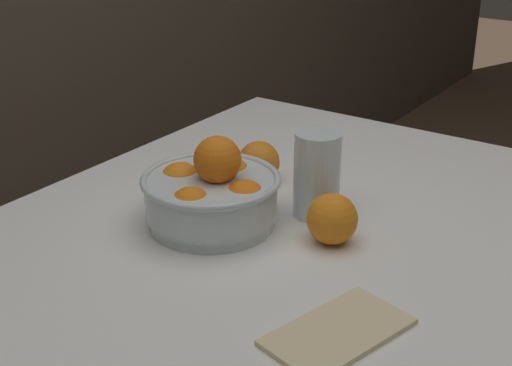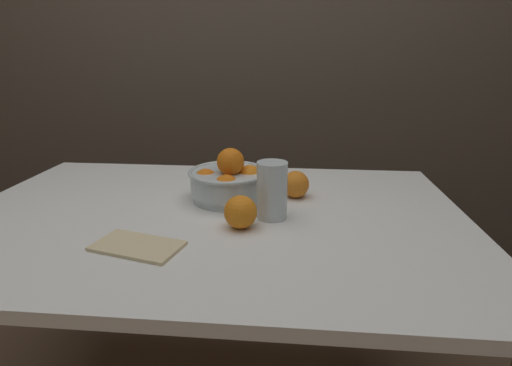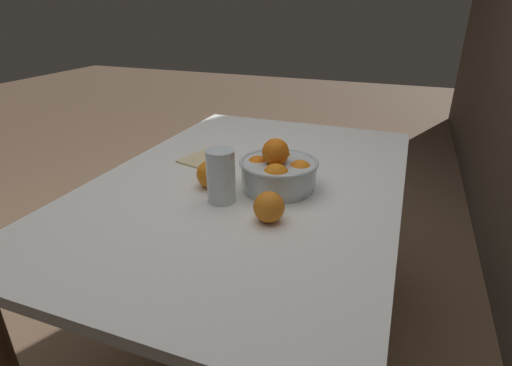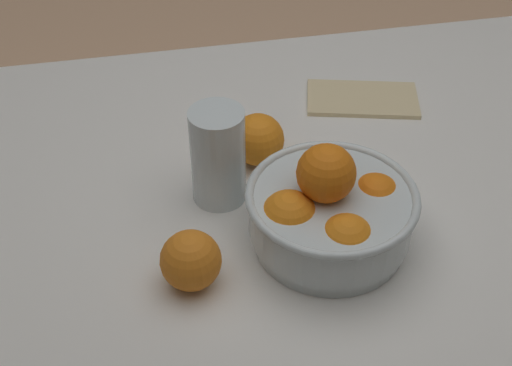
{
  "view_description": "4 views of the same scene",
  "coord_description": "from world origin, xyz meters",
  "px_view_note": "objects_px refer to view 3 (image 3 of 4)",
  "views": [
    {
      "loc": [
        -0.82,
        -0.57,
        1.29
      ],
      "look_at": [
        0.1,
        0.06,
        0.79
      ],
      "focal_mm": 50.0,
      "sensor_mm": 36.0,
      "label": 1
    },
    {
      "loc": [
        0.22,
        -1.01,
        1.15
      ],
      "look_at": [
        0.12,
        0.04,
        0.81
      ],
      "focal_mm": 28.0,
      "sensor_mm": 36.0,
      "label": 2
    },
    {
      "loc": [
        1.09,
        0.44,
        1.25
      ],
      "look_at": [
        0.14,
        0.07,
        0.78
      ],
      "focal_mm": 28.0,
      "sensor_mm": 36.0,
      "label": 3
    },
    {
      "loc": [
        0.28,
        0.79,
        1.45
      ],
      "look_at": [
        0.12,
        0.04,
        0.79
      ],
      "focal_mm": 50.0,
      "sensor_mm": 36.0,
      "label": 4
    }
  ],
  "objects_px": {
    "fruit_bowl": "(278,171)",
    "juice_glass": "(221,178)",
    "orange_loose_front": "(210,174)",
    "orange_loose_near_bowl": "(269,207)"
  },
  "relations": [
    {
      "from": "orange_loose_front",
      "to": "orange_loose_near_bowl",
      "type": "bearing_deg",
      "value": 59.92
    },
    {
      "from": "juice_glass",
      "to": "orange_loose_near_bowl",
      "type": "distance_m",
      "value": 0.18
    },
    {
      "from": "fruit_bowl",
      "to": "juice_glass",
      "type": "distance_m",
      "value": 0.19
    },
    {
      "from": "orange_loose_near_bowl",
      "to": "juice_glass",
      "type": "bearing_deg",
      "value": -110.99
    },
    {
      "from": "fruit_bowl",
      "to": "juice_glass",
      "type": "bearing_deg",
      "value": -43.32
    },
    {
      "from": "fruit_bowl",
      "to": "orange_loose_front",
      "type": "bearing_deg",
      "value": -73.26
    },
    {
      "from": "fruit_bowl",
      "to": "juice_glass",
      "type": "relative_size",
      "value": 1.55
    },
    {
      "from": "juice_glass",
      "to": "orange_loose_front",
      "type": "bearing_deg",
      "value": -135.67
    },
    {
      "from": "juice_glass",
      "to": "orange_loose_near_bowl",
      "type": "height_order",
      "value": "juice_glass"
    },
    {
      "from": "orange_loose_front",
      "to": "fruit_bowl",
      "type": "bearing_deg",
      "value": 106.74
    }
  ]
}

